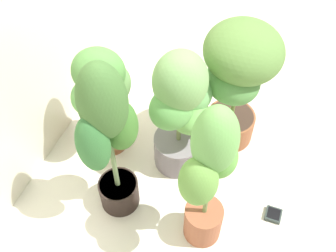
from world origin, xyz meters
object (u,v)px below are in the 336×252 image
(hygrometer_box, at_px, (273,215))
(nutrient_bottle, at_px, (182,100))
(potted_plant_back_center, at_px, (103,91))
(potted_plant_center, at_px, (181,109))
(potted_plant_back_left, at_px, (109,135))
(potted_plant_front_left, at_px, (209,177))
(potted_plant_front_right, at_px, (238,74))

(hygrometer_box, xyz_separation_m, nutrient_bottle, (0.52, 0.68, 0.10))
(potted_plant_back_center, xyz_separation_m, nutrient_bottle, (0.38, -0.31, -0.32))
(potted_plant_back_center, height_order, potted_plant_center, potted_plant_center)
(potted_plant_back_left, bearing_deg, potted_plant_center, -29.61)
(potted_plant_front_left, xyz_separation_m, potted_plant_front_right, (0.64, 0.04, -0.01))
(potted_plant_back_center, height_order, potted_plant_back_left, potted_plant_back_left)
(potted_plant_front_left, xyz_separation_m, nutrient_bottle, (0.74, 0.36, -0.41))
(potted_plant_front_left, relative_size, potted_plant_center, 1.17)
(potted_plant_front_right, bearing_deg, potted_plant_back_center, 114.36)
(potted_plant_center, relative_size, hygrometer_box, 9.69)
(potted_plant_back_center, xyz_separation_m, potted_plant_back_left, (-0.33, -0.21, 0.12))
(potted_plant_center, height_order, hygrometer_box, potted_plant_center)
(potted_plant_back_left, distance_m, hygrometer_box, 0.97)
(potted_plant_back_left, bearing_deg, hygrometer_box, -76.20)
(potted_plant_center, distance_m, hygrometer_box, 0.73)
(potted_plant_front_left, relative_size, hygrometer_box, 11.36)
(potted_plant_back_center, relative_size, potted_plant_back_left, 0.72)
(hygrometer_box, bearing_deg, potted_plant_back_left, 104.03)
(hygrometer_box, distance_m, nutrient_bottle, 0.86)
(potted_plant_front_left, xyz_separation_m, potted_plant_back_center, (0.36, 0.66, -0.09))
(potted_plant_front_right, relative_size, potted_plant_back_left, 0.82)
(nutrient_bottle, bearing_deg, potted_plant_center, -163.21)
(potted_plant_back_left, relative_size, hygrometer_box, 11.90)
(potted_plant_front_right, height_order, potted_plant_back_center, potted_plant_front_right)
(potted_plant_back_left, bearing_deg, potted_plant_back_center, 32.42)
(potted_plant_back_left, bearing_deg, nutrient_bottle, -7.73)
(potted_plant_front_right, relative_size, hygrometer_box, 9.80)
(potted_plant_front_right, height_order, nutrient_bottle, potted_plant_front_right)
(potted_plant_front_right, distance_m, nutrient_bottle, 0.52)
(potted_plant_back_center, bearing_deg, potted_plant_front_right, -65.64)
(potted_plant_center, distance_m, potted_plant_back_left, 0.43)
(potted_plant_front_left, distance_m, potted_plant_center, 0.47)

